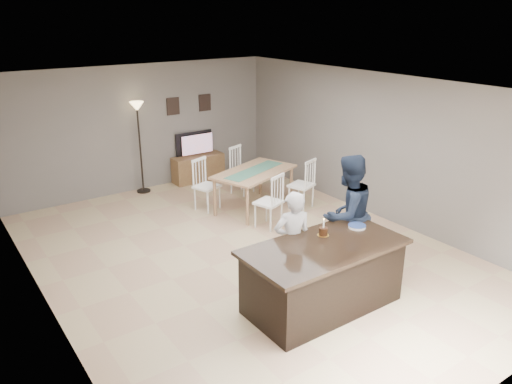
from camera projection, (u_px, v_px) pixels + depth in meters
floor at (247, 255)px, 8.09m from camera, size 8.00×8.00×0.00m
room_shell at (246, 155)px, 7.51m from camera, size 8.00×8.00×8.00m
kitchen_island at (323, 276)px, 6.55m from camera, size 2.15×1.10×0.90m
tv_console at (198, 168)px, 11.53m from camera, size 1.20×0.40×0.60m
television at (196, 144)px, 11.39m from camera, size 0.91×0.12×0.53m
tv_screen_glow at (197, 144)px, 11.33m from camera, size 0.78×0.00×0.78m
picture_frames at (189, 104)px, 11.16m from camera, size 1.10×0.02×0.38m
doorway at (107, 318)px, 4.28m from camera, size 0.00×2.10×2.65m
woman at (292, 242)px, 6.83m from camera, size 0.62×0.49×1.49m
man at (347, 215)px, 7.33m from camera, size 0.90×0.71×1.82m
birthday_cake at (323, 231)px, 6.66m from camera, size 0.16×0.16×0.24m
plate_stack at (357, 226)px, 6.91m from camera, size 0.25×0.25×0.04m
dining_table at (254, 177)px, 9.78m from camera, size 2.13×2.31×1.02m
floor_lamp at (138, 123)px, 10.39m from camera, size 0.29×0.29×1.97m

